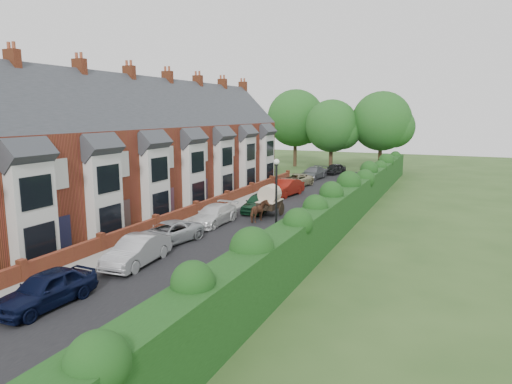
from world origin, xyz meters
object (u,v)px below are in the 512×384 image
car_navy (46,289)px  car_red (286,188)px  car_green (258,203)px  car_grey (313,173)px  horse_cart (270,198)px  car_white (213,215)px  car_black (334,169)px  car_silver_b (168,233)px  car_silver_a (137,251)px  horse (259,212)px  car_beige (295,180)px  lamppost (276,193)px

car_navy → car_red: (0.21, 26.74, 0.04)m
car_navy → car_green: car_navy is taller
car_grey → horse_cart: size_ratio=1.46×
car_white → car_black: 28.84m
car_navy → horse_cart: horse_cart is taller
car_silver_b → car_grey: (0.10, 28.92, 0.06)m
car_white → horse_cart: (2.61, 3.85, 0.69)m
car_navy → car_red: bearing=92.0°
car_green → car_silver_a: bearing=-95.8°
car_navy → horse_cart: size_ratio=1.28×
car_white → car_grey: bearing=90.7°
car_red → horse: size_ratio=2.61×
car_grey → car_silver_a: bearing=-81.9°
car_silver_a → car_navy: bearing=-95.5°
car_black → car_beige: bearing=-82.3°
car_navy → car_black: (0.57, 43.32, -0.05)m
lamppost → car_grey: lamppost is taller
car_beige → horse: 15.80m
car_red → horse: 10.48m
car_grey → car_black: size_ratio=1.22×
car_silver_a → car_beige: (-0.78, 26.43, -0.05)m
car_white → car_green: bearing=76.5°
car_grey → horse: (2.68, -21.81, 0.06)m
lamppost → car_black: size_ratio=1.32×
lamppost → car_grey: size_ratio=1.08×
car_silver_a → car_white: 8.98m
car_red → horse_cart: (1.85, -8.40, 0.59)m
car_silver_a → car_white: car_silver_a is taller
car_navy → car_white: (-0.55, 14.50, -0.05)m
lamppost → car_silver_a: (-5.62, -4.85, -2.57)m
horse_cart → car_red: bearing=102.4°
lamppost → car_navy: (-5.68, -10.39, -2.58)m
car_navy → car_silver_a: size_ratio=0.96×
car_green → car_beige: 12.64m
car_beige → horse_cart: size_ratio=1.48×
horse_cart → car_green: bearing=142.4°
car_silver_a → car_red: 21.20m
car_green → car_navy: bearing=-95.2°
car_red → car_beige: size_ratio=0.95×
car_beige → car_grey: 6.26m
lamppost → car_white: 7.91m
car_navy → car_black: size_ratio=1.08×
car_silver_b → car_green: size_ratio=1.09×
car_silver_b → car_grey: size_ratio=0.95×
car_silver_b → car_red: car_red is taller
car_navy → car_black: 43.32m
car_silver_a → car_red: bearing=84.7°
horse → car_navy: bearing=88.2°
horse → horse_cart: 2.01m
car_white → car_black: size_ratio=1.18×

